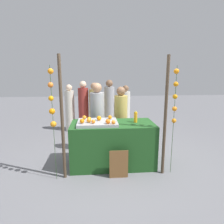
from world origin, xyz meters
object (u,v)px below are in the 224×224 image
Objects in this scene: orange_0 at (89,119)px; chalkboard_sign at (119,164)px; juice_bottle at (136,117)px; stall_counter at (113,144)px; vendor_right at (121,121)px; vendor_left at (98,120)px; orange_1 at (82,121)px.

chalkboard_sign is (0.53, -0.53, -0.74)m from orange_0.
orange_0 is 0.95m from juice_bottle.
juice_bottle is (0.48, 0.03, 0.56)m from stall_counter.
vendor_right reaches higher than orange_0.
juice_bottle is at bearing 54.04° from chalkboard_sign.
chalkboard_sign is at bearing -83.28° from stall_counter.
vendor_left reaches higher than juice_bottle.
vendor_right is (-0.21, 0.74, -0.27)m from juice_bottle.
orange_1 reaches higher than chalkboard_sign.
juice_bottle reaches higher than orange_1.
orange_1 is 1.05m from chalkboard_sign.
vendor_right is at bearing 47.69° from orange_1.
orange_1 is at bearing -126.56° from orange_0.
vendor_left is (-0.30, 0.72, 0.33)m from stall_counter.
vendor_right is at bearing 81.17° from chalkboard_sign.
stall_counter is 0.73m from juice_bottle.
chalkboard_sign is (0.06, -0.54, -0.19)m from stall_counter.
juice_bottle is 0.14× the size of vendor_left.
juice_bottle is at bearing -74.26° from vendor_right.
vendor_left reaches higher than chalkboard_sign.
chalkboard_sign is 1.41m from vendor_left.
vendor_right reaches higher than chalkboard_sign.
vendor_left reaches higher than stall_counter.
orange_0 is 0.35× the size of juice_bottle.
orange_0 reaches higher than chalkboard_sign.
juice_bottle is at bearing -41.98° from vendor_left.
orange_0 is 0.05× the size of vendor_left.
juice_bottle is (1.07, 0.21, 0.01)m from orange_1.
chalkboard_sign is at bearing -74.01° from vendor_left.
orange_1 is 0.98m from vendor_left.
juice_bottle is at bearing 3.34° from stall_counter.
vendor_right reaches higher than juice_bottle.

